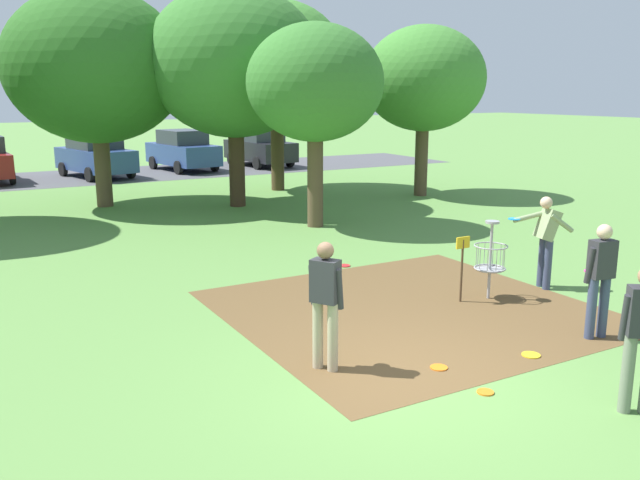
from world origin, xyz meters
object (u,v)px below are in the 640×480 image
(tree_near_left, at_px, (276,61))
(parked_car_center_left, at_px, (95,155))
(tree_far_center, at_px, (424,79))
(tree_mid_right, at_px, (234,63))
(frisbee_far_left, at_px, (531,355))
(tree_far_left, at_px, (315,84))
(frisbee_near_basket, at_px, (345,266))
(frisbee_mid_grass, at_px, (485,392))
(disc_golf_basket, at_px, (487,257))
(player_throwing, at_px, (546,236))
(tree_mid_left, at_px, (96,67))
(frisbee_by_tee, at_px, (439,368))
(player_waiting_left, at_px, (600,274))
(parked_car_center_right, at_px, (183,150))
(parked_car_rightmost, at_px, (260,147))
(player_foreground_watching, at_px, (325,298))

(tree_near_left, xyz_separation_m, parked_car_center_left, (-5.07, 7.14, -3.70))
(tree_far_center, bearing_deg, tree_mid_right, 170.35)
(frisbee_far_left, xyz_separation_m, tree_far_left, (1.80, 9.37, 3.74))
(frisbee_near_basket, xyz_separation_m, tree_mid_right, (0.97, 8.06, 4.40))
(frisbee_mid_grass, bearing_deg, disc_golf_basket, 46.98)
(player_throwing, distance_m, tree_mid_left, 14.55)
(player_throwing, xyz_separation_m, frisbee_near_basket, (-2.38, 3.14, -0.98))
(frisbee_far_left, relative_size, tree_mid_right, 0.04)
(player_throwing, bearing_deg, disc_golf_basket, 179.51)
(frisbee_by_tee, height_order, tree_mid_left, tree_mid_left)
(player_waiting_left, xyz_separation_m, tree_mid_left, (-3.79, 15.42, 3.32))
(tree_far_left, bearing_deg, parked_car_center_right, 85.80)
(frisbee_mid_grass, relative_size, tree_near_left, 0.03)
(parked_car_rightmost, bearing_deg, frisbee_by_tee, -109.04)
(frisbee_far_left, bearing_deg, player_waiting_left, 1.73)
(tree_mid_left, relative_size, parked_car_rightmost, 1.52)
(frisbee_near_basket, distance_m, parked_car_center_right, 18.62)
(frisbee_mid_grass, xyz_separation_m, parked_car_rightmost, (8.07, 24.30, 0.91))
(player_throwing, bearing_deg, parked_car_center_right, 89.47)
(frisbee_by_tee, bearing_deg, player_foreground_watching, 151.12)
(disc_golf_basket, height_order, player_waiting_left, player_waiting_left)
(frisbee_mid_grass, bearing_deg, tree_mid_left, 93.83)
(player_waiting_left, height_order, frisbee_by_tee, player_waiting_left)
(frisbee_mid_grass, height_order, tree_mid_right, tree_mid_right)
(player_waiting_left, height_order, frisbee_mid_grass, player_waiting_left)
(tree_mid_left, relative_size, tree_far_center, 1.15)
(player_throwing, distance_m, parked_car_center_right, 21.55)
(frisbee_near_basket, xyz_separation_m, tree_far_center, (7.39, 6.97, 3.95))
(parked_car_rightmost, bearing_deg, frisbee_near_basket, -109.29)
(frisbee_near_basket, relative_size, parked_car_center_right, 0.05)
(player_waiting_left, distance_m, frisbee_near_basket, 5.53)
(frisbee_mid_grass, xyz_separation_m, tree_mid_right, (2.62, 14.01, 4.40))
(tree_far_left, height_order, parked_car_center_right, tree_far_left)
(frisbee_by_tee, relative_size, parked_car_center_left, 0.05)
(tree_far_left, bearing_deg, player_throwing, -83.11)
(frisbee_far_left, height_order, tree_mid_right, tree_mid_right)
(player_foreground_watching, bearing_deg, frisbee_far_left, -20.61)
(frisbee_near_basket, bearing_deg, parked_car_center_left, 94.65)
(disc_golf_basket, xyz_separation_m, tree_far_center, (6.41, 10.10, 3.21))
(tree_far_center, relative_size, parked_car_center_left, 1.28)
(frisbee_far_left, height_order, parked_car_center_left, parked_car_center_left)
(frisbee_by_tee, bearing_deg, tree_mid_right, 78.68)
(disc_golf_basket, distance_m, tree_far_center, 12.38)
(parked_car_center_right, xyz_separation_m, parked_car_rightmost, (3.85, -0.06, 0.00))
(player_foreground_watching, distance_m, frisbee_near_basket, 5.37)
(frisbee_by_tee, height_order, frisbee_far_left, same)
(parked_car_center_left, height_order, parked_car_center_right, same)
(disc_golf_basket, bearing_deg, parked_car_center_left, 96.62)
(tree_near_left, bearing_deg, frisbee_near_basket, -108.84)
(player_waiting_left, xyz_separation_m, parked_car_rightmost, (5.36, 23.69, -0.05))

